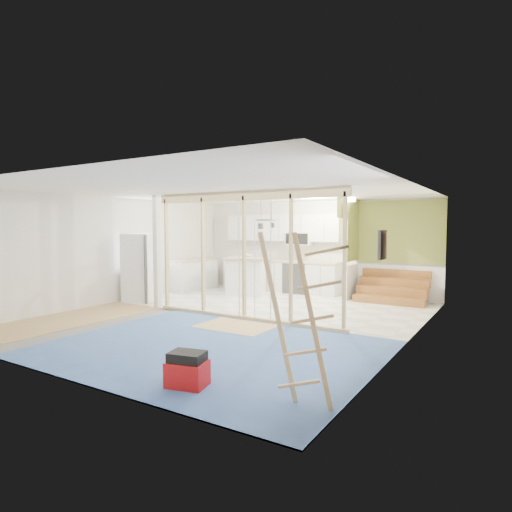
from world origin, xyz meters
The scene contains 17 objects.
room centered at (0.00, 0.00, 1.30)m, with size 7.01×8.01×2.61m.
floor_overlays centered at (0.07, 0.06, 0.01)m, with size 7.00×8.00×0.03m.
stud_frame centered at (-0.24, 0.00, 1.59)m, with size 4.66×0.14×2.60m.
base_cabinets centered at (-1.61, 3.36, 0.47)m, with size 4.45×2.24×0.93m.
upper_cabinets centered at (-0.84, 3.82, 1.82)m, with size 3.60×0.41×0.85m.
green_partition centered at (2.04, 3.66, 0.94)m, with size 2.25×1.51×2.60m.
pot_rack centered at (-0.31, 1.89, 2.00)m, with size 0.52×0.52×0.72m.
sheathing_panel centered at (3.48, -2.00, 1.30)m, with size 0.02×4.00×2.60m, color tan.
electrical_panel centered at (3.43, -1.40, 1.65)m, with size 0.04×0.30×0.40m, color #3C3D42.
ceiling_light centered at (1.40, 3.00, 2.54)m, with size 0.32×0.32×0.08m, color #FFEABF.
fridge centered at (-3.09, 0.45, 0.86)m, with size 0.93×0.90×1.71m.
island centered at (-1.40, 2.70, 0.52)m, with size 1.39×1.39×1.05m.
bowl centered at (-1.40, 2.80, 1.08)m, with size 0.27×0.27×0.07m, color white.
soap_bottle_a centered at (-1.53, 3.74, 1.07)m, with size 0.11×0.11×0.28m, color silver.
soap_bottle_b centered at (0.70, 3.64, 1.02)m, with size 0.08×0.08×0.17m, color silver.
toolbox centered at (1.72, -3.39, 0.20)m, with size 0.52×0.43×0.43m.
ladder centered at (3.08, -3.20, 0.94)m, with size 0.97×0.20×1.83m.
Camera 1 is at (4.99, -7.15, 1.90)m, focal length 30.00 mm.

